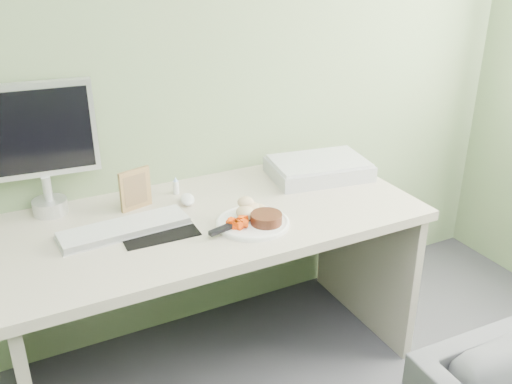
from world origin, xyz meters
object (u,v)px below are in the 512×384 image
plate (253,223)px  desk (214,255)px  scanner (319,169)px  monitor (39,142)px

plate → desk: bearing=124.2°
scanner → monitor: (-1.12, 0.18, 0.25)m
scanner → monitor: bearing=179.9°
scanner → monitor: size_ratio=0.84×
desk → monitor: 0.79m
monitor → scanner: bearing=-3.6°
plate → scanner: scanner is taller
scanner → monitor: monitor is taller
desk → scanner: 0.62m
desk → plate: bearing=-55.8°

